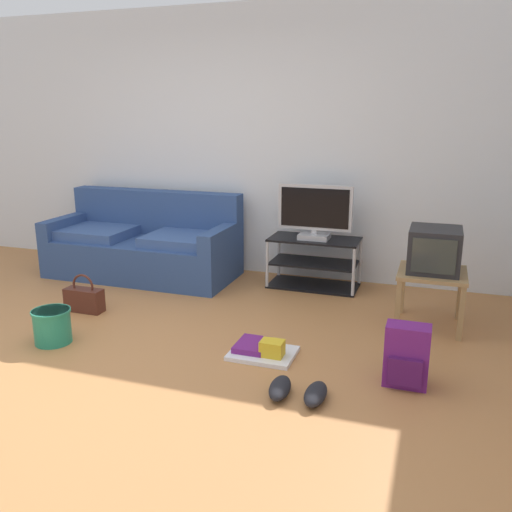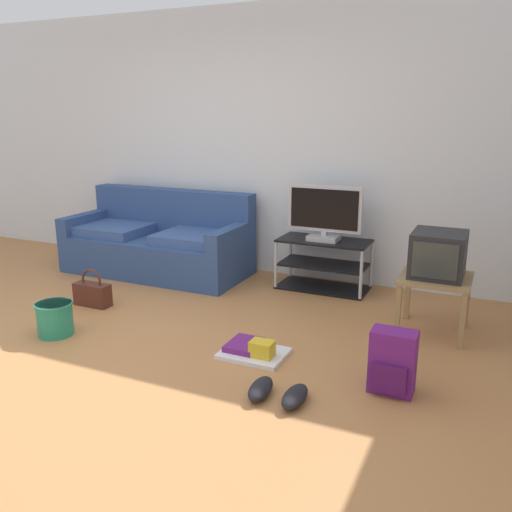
# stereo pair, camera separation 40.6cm
# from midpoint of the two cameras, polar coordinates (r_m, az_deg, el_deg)

# --- Properties ---
(ground_plane) EXTENTS (9.00, 9.80, 0.02)m
(ground_plane) POSITION_cam_midpoint_polar(r_m,az_deg,el_deg) (3.99, -18.62, -10.72)
(ground_plane) COLOR #B27542
(wall_back) EXTENTS (9.00, 0.10, 2.70)m
(wall_back) POSITION_cam_midpoint_polar(r_m,az_deg,el_deg) (5.74, -4.68, 11.79)
(wall_back) COLOR silver
(wall_back) RESTS_ON ground_plane
(couch) EXTENTS (1.93, 0.86, 0.85)m
(couch) POSITION_cam_midpoint_polar(r_m,az_deg,el_deg) (5.80, -13.65, 1.06)
(couch) COLOR navy
(couch) RESTS_ON ground_plane
(tv_stand) EXTENTS (0.87, 0.43, 0.49)m
(tv_stand) POSITION_cam_midpoint_polar(r_m,az_deg,el_deg) (5.27, 3.97, -0.73)
(tv_stand) COLOR black
(tv_stand) RESTS_ON ground_plane
(flat_tv) EXTENTS (0.71, 0.22, 0.52)m
(flat_tv) POSITION_cam_midpoint_polar(r_m,az_deg,el_deg) (5.13, 4.00, 4.58)
(flat_tv) COLOR #B2B2B7
(flat_tv) RESTS_ON tv_stand
(side_table) EXTENTS (0.52, 0.52, 0.46)m
(side_table) POSITION_cam_midpoint_polar(r_m,az_deg,el_deg) (4.41, 15.62, -2.50)
(side_table) COLOR #9E7A4C
(side_table) RESTS_ON ground_plane
(crt_tv) EXTENTS (0.39, 0.43, 0.34)m
(crt_tv) POSITION_cam_midpoint_polar(r_m,az_deg,el_deg) (4.36, 15.86, 0.61)
(crt_tv) COLOR #232326
(crt_tv) RESTS_ON side_table
(backpack) EXTENTS (0.27, 0.23, 0.40)m
(backpack) POSITION_cam_midpoint_polar(r_m,az_deg,el_deg) (3.49, 12.42, -10.37)
(backpack) COLOR #661E70
(backpack) RESTS_ON ground_plane
(handbag) EXTENTS (0.34, 0.13, 0.33)m
(handbag) POSITION_cam_midpoint_polar(r_m,az_deg,el_deg) (4.94, -20.00, -4.32)
(handbag) COLOR #4C2319
(handbag) RESTS_ON ground_plane
(cleaning_bucket) EXTENTS (0.28, 0.28, 0.26)m
(cleaning_bucket) POSITION_cam_midpoint_polar(r_m,az_deg,el_deg) (4.37, -23.30, -6.78)
(cleaning_bucket) COLOR #238466
(cleaning_bucket) RESTS_ON ground_plane
(sneakers_pair) EXTENTS (0.36, 0.30, 0.09)m
(sneakers_pair) POSITION_cam_midpoint_polar(r_m,az_deg,el_deg) (3.34, 0.85, -14.17)
(sneakers_pair) COLOR black
(sneakers_pair) RESTS_ON ground_plane
(floor_tray) EXTENTS (0.45, 0.35, 0.14)m
(floor_tray) POSITION_cam_midpoint_polar(r_m,az_deg,el_deg) (3.86, -2.41, -9.96)
(floor_tray) COLOR silver
(floor_tray) RESTS_ON ground_plane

